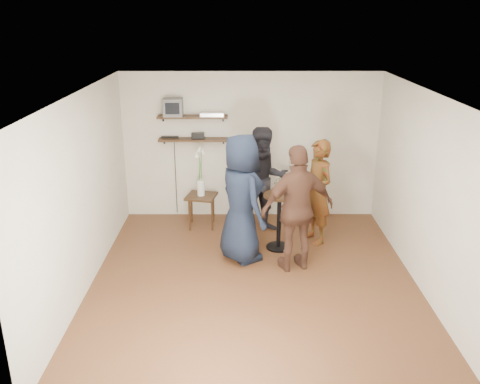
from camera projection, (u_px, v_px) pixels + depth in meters
name	position (u px, v px, depth m)	size (l,w,h in m)	color
room	(255.00, 194.00, 6.62)	(4.58, 5.08, 2.68)	#492E17
shelf_upper	(193.00, 117.00, 8.67)	(1.20, 0.25, 0.04)	black
shelf_lower	(193.00, 140.00, 8.81)	(1.20, 0.25, 0.04)	black
crt_monitor	(173.00, 107.00, 8.62)	(0.32, 0.30, 0.30)	#59595B
dvd_deck	(212.00, 114.00, 8.66)	(0.40, 0.24, 0.06)	silver
radio	(198.00, 136.00, 8.78)	(0.22, 0.10, 0.10)	black
power_strip	(170.00, 137.00, 8.84)	(0.30, 0.05, 0.03)	black
side_table	(201.00, 200.00, 8.74)	(0.57, 0.57, 0.57)	black
vase_lilies	(201.00, 180.00, 8.61)	(0.19, 0.19, 0.90)	silver
drinks_table	(279.00, 214.00, 7.89)	(0.50, 0.50, 0.91)	black
wine_glass_fl	(276.00, 187.00, 7.72)	(0.06, 0.06, 0.19)	silver
wine_glass_fr	(285.00, 187.00, 7.71)	(0.06, 0.06, 0.19)	silver
wine_glass_bl	(278.00, 183.00, 7.80)	(0.07, 0.07, 0.22)	silver
wine_glass_br	(281.00, 185.00, 7.74)	(0.07, 0.07, 0.21)	silver
person_plaid	(318.00, 192.00, 8.06)	(0.62, 0.41, 1.69)	#A41812
person_dark	(264.00, 181.00, 8.39)	(0.88, 0.68, 1.81)	black
person_navy	(241.00, 199.00, 7.43)	(0.94, 0.61, 1.93)	black
person_brown	(298.00, 209.00, 7.16)	(1.08, 0.45, 1.85)	#4B2D20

